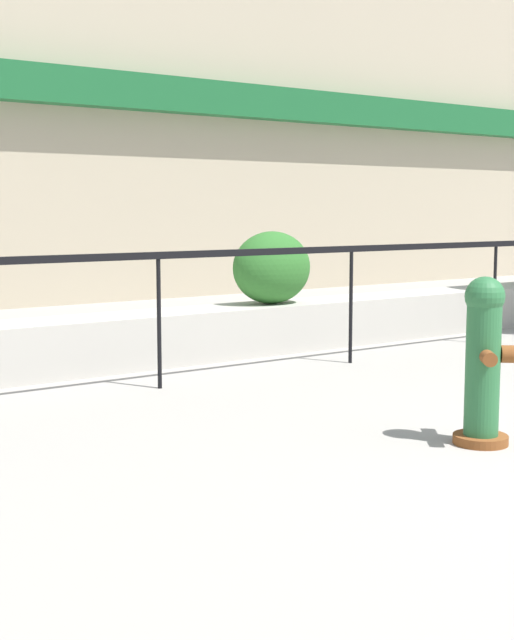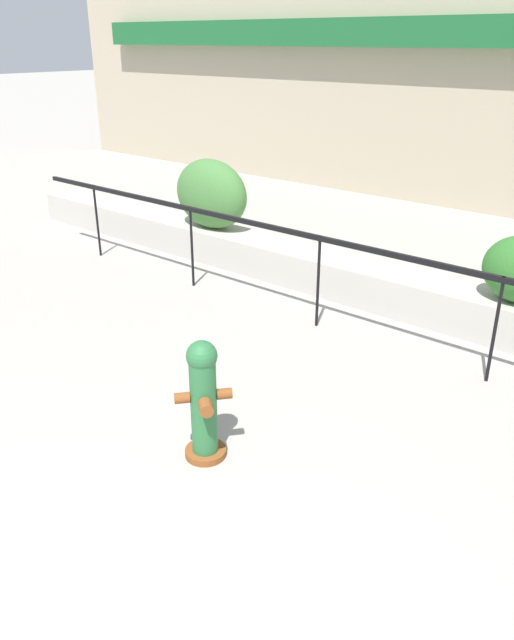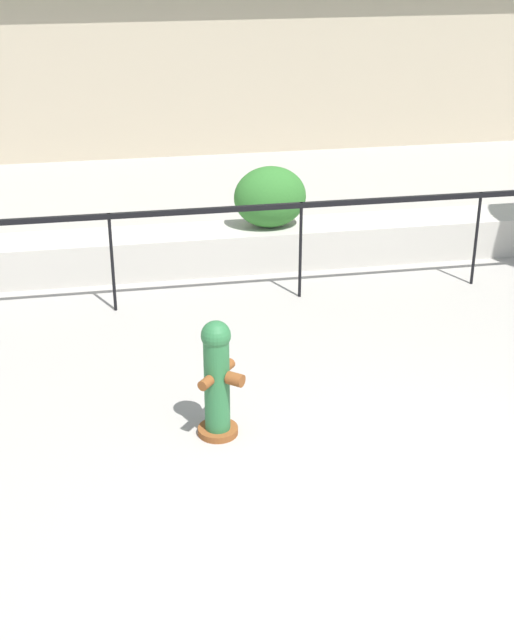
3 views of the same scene
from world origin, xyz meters
name	(u,v)px [view 2 (image 2 of 3)]	position (x,y,z in m)	size (l,w,h in m)	color
fence_railing_segment	(502,290)	(0.00, 4.90, 1.02)	(15.00, 0.05, 1.15)	black
hedge_bush_0	(211,194)	(-4.94, 6.00, 1.04)	(1.35, 0.70, 1.07)	#427538
fire_hydrant	(204,400)	(-1.36, 2.12, 0.55)	(0.50, 0.50, 1.08)	brown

